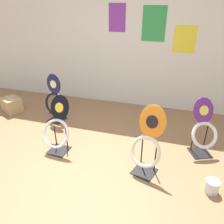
{
  "coord_description": "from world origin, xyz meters",
  "views": [
    {
      "loc": [
        1.09,
        -1.81,
        2.03
      ],
      "look_at": [
        0.29,
        0.94,
        0.55
      ],
      "focal_mm": 35.0,
      "sensor_mm": 36.0,
      "label": 1
    }
  ],
  "objects_px": {
    "toilet_seat_display_navy_moon": "(55,101)",
    "storage_box": "(12,105)",
    "toilet_seat_display_purple_note": "(204,130)",
    "toilet_seat_display_orange_sun": "(147,144)",
    "paint_can": "(212,186)",
    "toilet_seat_display_jazz_black": "(57,129)"
  },
  "relations": [
    {
      "from": "toilet_seat_display_orange_sun",
      "to": "paint_can",
      "type": "distance_m",
      "value": 0.88
    },
    {
      "from": "toilet_seat_display_orange_sun",
      "to": "paint_can",
      "type": "height_order",
      "value": "toilet_seat_display_orange_sun"
    },
    {
      "from": "toilet_seat_display_navy_moon",
      "to": "storage_box",
      "type": "relative_size",
      "value": 1.95
    },
    {
      "from": "toilet_seat_display_orange_sun",
      "to": "storage_box",
      "type": "bearing_deg",
      "value": 160.87
    },
    {
      "from": "paint_can",
      "to": "toilet_seat_display_orange_sun",
      "type": "bearing_deg",
      "value": 170.39
    },
    {
      "from": "toilet_seat_display_orange_sun",
      "to": "toilet_seat_display_jazz_black",
      "type": "relative_size",
      "value": 1.1
    },
    {
      "from": "toilet_seat_display_navy_moon",
      "to": "toilet_seat_display_purple_note",
      "type": "relative_size",
      "value": 1.09
    },
    {
      "from": "toilet_seat_display_jazz_black",
      "to": "storage_box",
      "type": "relative_size",
      "value": 1.82
    },
    {
      "from": "toilet_seat_display_navy_moon",
      "to": "storage_box",
      "type": "xyz_separation_m",
      "value": [
        -1.05,
        0.08,
        -0.25
      ]
    },
    {
      "from": "toilet_seat_display_jazz_black",
      "to": "storage_box",
      "type": "xyz_separation_m",
      "value": [
        -1.54,
        0.9,
        -0.22
      ]
    },
    {
      "from": "toilet_seat_display_purple_note",
      "to": "toilet_seat_display_orange_sun",
      "type": "bearing_deg",
      "value": -138.66
    },
    {
      "from": "toilet_seat_display_orange_sun",
      "to": "toilet_seat_display_navy_moon",
      "type": "distance_m",
      "value": 2.02
    },
    {
      "from": "toilet_seat_display_navy_moon",
      "to": "storage_box",
      "type": "height_order",
      "value": "toilet_seat_display_navy_moon"
    },
    {
      "from": "toilet_seat_display_orange_sun",
      "to": "paint_can",
      "type": "relative_size",
      "value": 5.54
    },
    {
      "from": "toilet_seat_display_jazz_black",
      "to": "toilet_seat_display_purple_note",
      "type": "xyz_separation_m",
      "value": [
        2.02,
        0.54,
        0.02
      ]
    },
    {
      "from": "toilet_seat_display_navy_moon",
      "to": "toilet_seat_display_jazz_black",
      "type": "bearing_deg",
      "value": -58.69
    },
    {
      "from": "paint_can",
      "to": "toilet_seat_display_purple_note",
      "type": "bearing_deg",
      "value": 96.78
    },
    {
      "from": "paint_can",
      "to": "storage_box",
      "type": "bearing_deg",
      "value": 162.89
    },
    {
      "from": "toilet_seat_display_purple_note",
      "to": "paint_can",
      "type": "xyz_separation_m",
      "value": [
        0.09,
        -0.76,
        -0.3
      ]
    },
    {
      "from": "toilet_seat_display_navy_moon",
      "to": "toilet_seat_display_purple_note",
      "type": "distance_m",
      "value": 2.53
    },
    {
      "from": "toilet_seat_display_orange_sun",
      "to": "toilet_seat_display_navy_moon",
      "type": "relative_size",
      "value": 1.03
    },
    {
      "from": "toilet_seat_display_purple_note",
      "to": "storage_box",
      "type": "height_order",
      "value": "toilet_seat_display_purple_note"
    }
  ]
}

